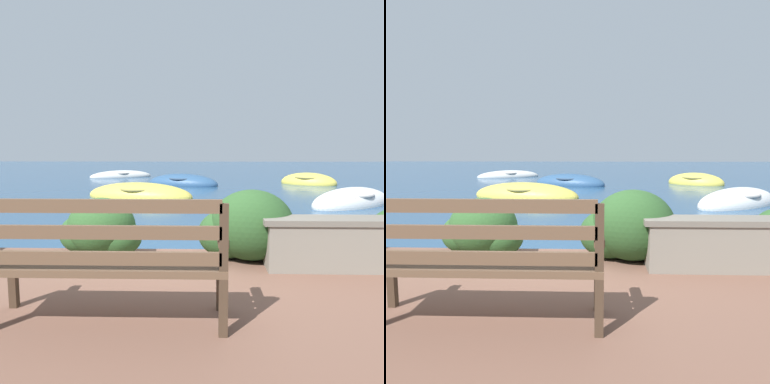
% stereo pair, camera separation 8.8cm
% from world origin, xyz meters
% --- Properties ---
extents(ground_plane, '(80.00, 80.00, 0.00)m').
position_xyz_m(ground_plane, '(0.00, 0.00, 0.00)').
color(ground_plane, navy).
extents(park_bench, '(1.71, 0.48, 0.93)m').
position_xyz_m(park_bench, '(-0.33, -2.03, 0.71)').
color(park_bench, '#433123').
rests_on(park_bench, patio_terrace).
extents(stone_wall, '(2.18, 0.39, 0.55)m').
position_xyz_m(stone_wall, '(2.05, -0.75, 0.50)').
color(stone_wall, gray).
rests_on(stone_wall, patio_terrace).
extents(hedge_clump_left, '(1.00, 0.72, 0.68)m').
position_xyz_m(hedge_clump_left, '(-0.86, -0.27, 0.51)').
color(hedge_clump_left, '#2D5628').
rests_on(hedge_clump_left, patio_terrace).
extents(hedge_clump_centre, '(1.17, 0.85, 0.80)m').
position_xyz_m(hedge_clump_centre, '(0.89, -0.41, 0.57)').
color(hedge_clump_centre, '#284C23').
rests_on(hedge_clump_centre, patio_terrace).
extents(rowboat_nearest, '(2.99, 2.52, 0.84)m').
position_xyz_m(rowboat_nearest, '(4.25, 5.18, 0.07)').
color(rowboat_nearest, silver).
rests_on(rowboat_nearest, ground_plane).
extents(rowboat_mid, '(3.54, 2.08, 0.83)m').
position_xyz_m(rowboat_mid, '(-1.54, 6.54, 0.07)').
color(rowboat_mid, '#DBC64C').
rests_on(rowboat_mid, ground_plane).
extents(rowboat_far, '(3.23, 2.17, 0.83)m').
position_xyz_m(rowboat_far, '(-0.45, 10.55, 0.07)').
color(rowboat_far, '#2D517A').
rests_on(rowboat_far, ground_plane).
extents(rowboat_outer, '(2.63, 2.31, 0.85)m').
position_xyz_m(rowboat_outer, '(4.80, 11.17, 0.07)').
color(rowboat_outer, '#DBC64C').
rests_on(rowboat_outer, ground_plane).
extents(rowboat_distant, '(3.34, 2.48, 0.64)m').
position_xyz_m(rowboat_distant, '(-3.90, 14.83, 0.05)').
color(rowboat_distant, silver).
rests_on(rowboat_distant, ground_plane).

